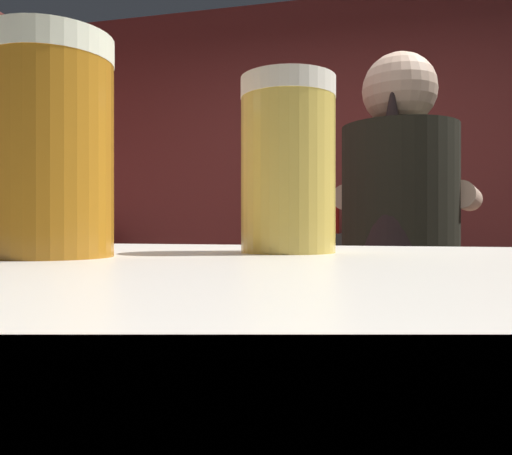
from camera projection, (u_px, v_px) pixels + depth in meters
wall_back at (355, 193)px, 3.48m from camera, size 5.20×0.10×2.70m
prep_counter at (430, 399)px, 1.91m from camera, size 2.10×0.60×0.93m
back_shelf at (340, 317)px, 3.23m from camera, size 0.95×0.36×1.07m
mini_fridge at (55, 311)px, 3.54m from camera, size 0.61×0.58×1.05m
bartender at (399, 285)px, 1.50m from camera, size 0.48×0.55×1.64m
mixing_bowl at (235, 265)px, 2.10m from camera, size 0.20×0.20×0.06m
chefs_knife at (476, 277)px, 1.83m from camera, size 0.24×0.05×0.01m
pint_glass_near at (52, 147)px, 0.35m from camera, size 0.08×0.08×0.15m
pint_glass_far at (288, 165)px, 0.41m from camera, size 0.08×0.08×0.14m
bottle_hot_sauce at (334, 218)px, 3.29m from camera, size 0.06×0.06×0.26m
bottle_olive_oil at (287, 221)px, 3.27m from camera, size 0.06×0.06×0.20m
bottle_soy at (311, 221)px, 3.18m from camera, size 0.06×0.06×0.21m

